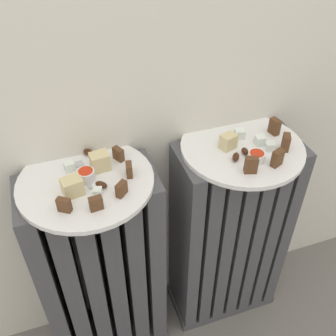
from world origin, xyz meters
name	(u,v)px	position (x,y,z in m)	size (l,w,h in m)	color
radiator_left	(102,272)	(-0.20, 0.28, 0.33)	(0.34, 0.17, 0.67)	#47474C
radiator_right	(229,237)	(0.20, 0.28, 0.33)	(0.34, 0.17, 0.67)	#47474C
plate_left	(86,181)	(-0.20, 0.28, 0.67)	(0.31, 0.31, 0.01)	white
plate_right	(242,147)	(0.20, 0.28, 0.67)	(0.31, 0.31, 0.01)	white
dark_cake_slice_left_0	(64,205)	(-0.25, 0.20, 0.69)	(0.03, 0.01, 0.03)	#56351E
dark_cake_slice_left_1	(96,203)	(-0.19, 0.18, 0.69)	(0.03, 0.01, 0.03)	#56351E
dark_cake_slice_left_2	(121,189)	(-0.13, 0.21, 0.69)	(0.03, 0.01, 0.03)	#56351E
dark_cake_slice_left_3	(129,170)	(-0.10, 0.26, 0.69)	(0.03, 0.01, 0.03)	#56351E
dark_cake_slice_left_4	(118,154)	(-0.11, 0.33, 0.69)	(0.03, 0.01, 0.03)	#56351E
marble_cake_slice_left_0	(72,187)	(-0.23, 0.24, 0.70)	(0.04, 0.03, 0.04)	beige
marble_cake_slice_left_1	(100,161)	(-0.16, 0.31, 0.70)	(0.04, 0.03, 0.04)	beige
turkish_delight_left_0	(98,192)	(-0.18, 0.22, 0.69)	(0.02, 0.02, 0.02)	white
turkish_delight_left_1	(69,166)	(-0.22, 0.32, 0.69)	(0.02, 0.02, 0.02)	white
medjool_date_left_0	(88,152)	(-0.17, 0.37, 0.69)	(0.03, 0.01, 0.02)	#3D1E0F
medjool_date_left_1	(101,185)	(-0.17, 0.24, 0.69)	(0.03, 0.02, 0.01)	#3D1E0F
jam_bowl_left	(86,175)	(-0.19, 0.28, 0.69)	(0.04, 0.04, 0.03)	white
dark_cake_slice_right_0	(251,165)	(0.17, 0.18, 0.70)	(0.03, 0.02, 0.04)	#56351E
dark_cake_slice_right_1	(277,158)	(0.24, 0.19, 0.70)	(0.03, 0.02, 0.04)	#56351E
dark_cake_slice_right_2	(286,142)	(0.29, 0.23, 0.70)	(0.03, 0.02, 0.04)	#56351E
dark_cake_slice_right_3	(275,127)	(0.30, 0.30, 0.70)	(0.03, 0.02, 0.04)	#56351E
marble_cake_slice_right_0	(228,141)	(0.16, 0.28, 0.70)	(0.04, 0.03, 0.04)	beige
turkish_delight_right_0	(239,134)	(0.20, 0.31, 0.69)	(0.02, 0.02, 0.02)	white
turkish_delight_right_1	(270,146)	(0.25, 0.24, 0.69)	(0.02, 0.02, 0.02)	white
turkish_delight_right_2	(260,140)	(0.24, 0.27, 0.69)	(0.02, 0.02, 0.02)	white
medjool_date_right_0	(245,151)	(0.19, 0.25, 0.69)	(0.02, 0.01, 0.02)	#3D1E0F
medjool_date_right_1	(236,157)	(0.15, 0.23, 0.69)	(0.03, 0.02, 0.02)	#3D1E0F
jam_bowl_right	(256,156)	(0.20, 0.22, 0.69)	(0.04, 0.04, 0.02)	white
fork	(83,172)	(-0.20, 0.30, 0.68)	(0.03, 0.11, 0.00)	#B7B7BC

